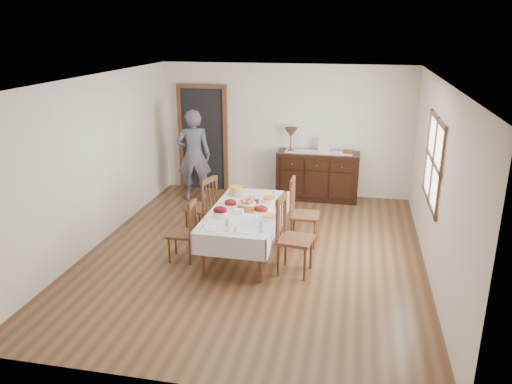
% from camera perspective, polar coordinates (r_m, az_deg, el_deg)
% --- Properties ---
extents(ground, '(6.00, 6.00, 0.00)m').
position_cam_1_polar(ground, '(7.64, -0.15, -7.00)').
color(ground, brown).
extents(room_shell, '(5.02, 6.02, 2.65)m').
position_cam_1_polar(room_shell, '(7.52, -0.60, 5.83)').
color(room_shell, white).
rests_on(room_shell, ground).
extents(dining_table, '(1.05, 2.03, 0.70)m').
position_cam_1_polar(dining_table, '(7.42, -1.19, -2.68)').
color(dining_table, silver).
rests_on(dining_table, ground).
extents(chair_left_near, '(0.40, 0.40, 0.92)m').
position_cam_1_polar(chair_left_near, '(7.33, -8.13, -4.37)').
color(chair_left_near, brown).
rests_on(chair_left_near, ground).
extents(chair_left_far, '(0.54, 0.54, 1.01)m').
position_cam_1_polar(chair_left_far, '(8.14, -6.05, -1.58)').
color(chair_left_far, brown).
rests_on(chair_left_far, ground).
extents(chair_right_near, '(0.52, 0.52, 1.11)m').
position_cam_1_polar(chair_right_near, '(6.89, 4.06, -4.89)').
color(chair_right_near, brown).
rests_on(chair_right_near, ground).
extents(chair_right_far, '(0.44, 0.44, 1.06)m').
position_cam_1_polar(chair_right_far, '(7.81, 5.18, -2.22)').
color(chair_right_far, brown).
rests_on(chair_right_far, ground).
extents(sideboard, '(1.59, 0.57, 0.95)m').
position_cam_1_polar(sideboard, '(9.91, 7.04, 1.86)').
color(sideboard, black).
rests_on(sideboard, ground).
extents(person, '(0.68, 0.52, 1.92)m').
position_cam_1_polar(person, '(9.73, -7.12, 4.49)').
color(person, '#4F4E5A').
rests_on(person, ground).
extents(bread_basket, '(0.28, 0.28, 0.17)m').
position_cam_1_polar(bread_basket, '(7.37, -1.00, -1.51)').
color(bread_basket, '#94532B').
rests_on(bread_basket, dining_table).
extents(egg_basket, '(0.23, 0.23, 0.10)m').
position_cam_1_polar(egg_basket, '(7.67, -0.56, -0.97)').
color(egg_basket, black).
rests_on(egg_basket, dining_table).
extents(ham_platter_a, '(0.32, 0.32, 0.11)m').
position_cam_1_polar(ham_platter_a, '(7.58, -2.93, -1.32)').
color(ham_platter_a, white).
rests_on(ham_platter_a, dining_table).
extents(ham_platter_b, '(0.28, 0.28, 0.11)m').
position_cam_1_polar(ham_platter_b, '(7.31, 0.65, -2.05)').
color(ham_platter_b, white).
rests_on(ham_platter_b, dining_table).
extents(beet_bowl, '(0.21, 0.21, 0.16)m').
position_cam_1_polar(beet_bowl, '(7.12, -4.12, -2.30)').
color(beet_bowl, white).
rests_on(beet_bowl, dining_table).
extents(carrot_bowl, '(0.22, 0.22, 0.08)m').
position_cam_1_polar(carrot_bowl, '(7.71, 1.49, -0.87)').
color(carrot_bowl, white).
rests_on(carrot_bowl, dining_table).
extents(pineapple_bowl, '(0.24, 0.24, 0.14)m').
position_cam_1_polar(pineapple_bowl, '(8.04, -2.27, 0.13)').
color(pineapple_bowl, tan).
rests_on(pineapple_bowl, dining_table).
extents(casserole_dish, '(0.23, 0.23, 0.07)m').
position_cam_1_polar(casserole_dish, '(7.02, 1.48, -2.89)').
color(casserole_dish, white).
rests_on(casserole_dish, dining_table).
extents(butter_dish, '(0.14, 0.09, 0.07)m').
position_cam_1_polar(butter_dish, '(7.24, -2.01, -2.23)').
color(butter_dish, white).
rests_on(butter_dish, dining_table).
extents(setting_left, '(0.42, 0.31, 0.10)m').
position_cam_1_polar(setting_left, '(6.77, -4.34, -3.90)').
color(setting_left, white).
rests_on(setting_left, dining_table).
extents(setting_right, '(0.42, 0.31, 0.10)m').
position_cam_1_polar(setting_right, '(6.69, -0.46, -4.15)').
color(setting_right, white).
rests_on(setting_right, dining_table).
extents(glass_far_a, '(0.07, 0.07, 0.10)m').
position_cam_1_polar(glass_far_a, '(7.99, -1.63, -0.08)').
color(glass_far_a, silver).
rests_on(glass_far_a, dining_table).
extents(glass_far_b, '(0.06, 0.06, 0.10)m').
position_cam_1_polar(glass_far_b, '(7.95, 2.14, -0.18)').
color(glass_far_b, silver).
rests_on(glass_far_b, dining_table).
extents(runner, '(1.30, 0.35, 0.01)m').
position_cam_1_polar(runner, '(9.79, 7.19, 4.56)').
color(runner, white).
rests_on(runner, sideboard).
extents(table_lamp, '(0.26, 0.26, 0.46)m').
position_cam_1_polar(table_lamp, '(9.76, 4.03, 6.73)').
color(table_lamp, brown).
rests_on(table_lamp, sideboard).
extents(picture_frame, '(0.22, 0.08, 0.28)m').
position_cam_1_polar(picture_frame, '(9.73, 7.77, 5.26)').
color(picture_frame, '#C5BD8E').
rests_on(picture_frame, sideboard).
extents(deco_bowl, '(0.20, 0.20, 0.06)m').
position_cam_1_polar(deco_bowl, '(9.78, 10.51, 4.53)').
color(deco_bowl, brown).
rests_on(deco_bowl, sideboard).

